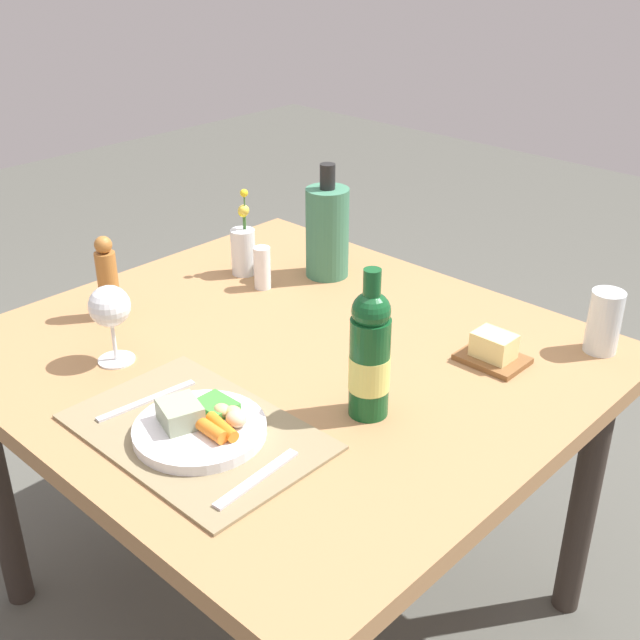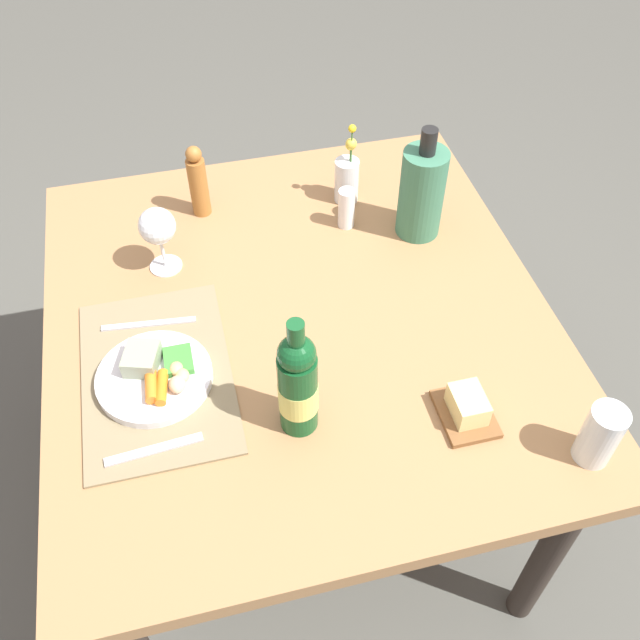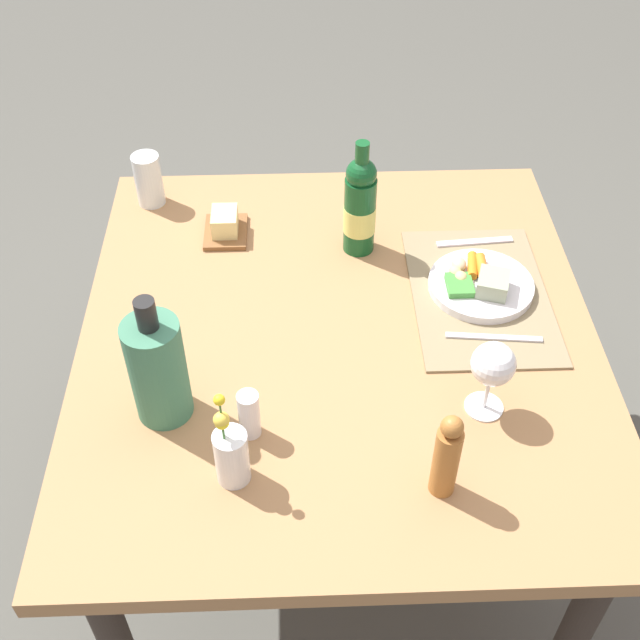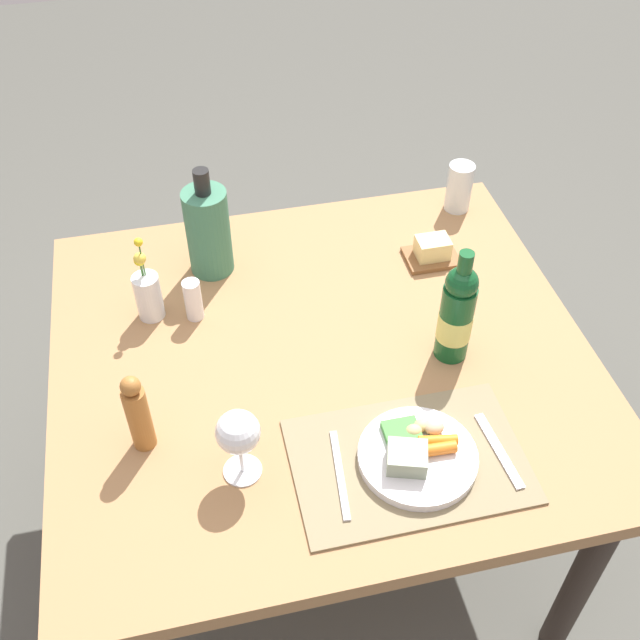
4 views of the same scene
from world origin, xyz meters
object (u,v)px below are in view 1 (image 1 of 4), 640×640
(wine_bottle, at_px, (370,355))
(butter_dish, at_px, (493,351))
(cooler_bottle, at_px, (327,231))
(water_tumbler, at_px, (603,325))
(wine_glass, at_px, (110,308))
(dining_table, at_px, (287,383))
(fork, at_px, (147,400))
(salt_shaker, at_px, (262,268))
(pepper_mill, at_px, (108,279))
(dinner_plate, at_px, (200,426))
(flower_vase, at_px, (243,248))
(knife, at_px, (257,478))

(wine_bottle, bearing_deg, butter_dish, 78.64)
(cooler_bottle, relative_size, water_tumbler, 2.12)
(water_tumbler, distance_m, wine_glass, 0.99)
(dining_table, height_order, fork, fork)
(cooler_bottle, xyz_separation_m, wine_bottle, (0.47, -0.40, 0.00))
(fork, bearing_deg, butter_dish, 62.74)
(fork, xyz_separation_m, cooler_bottle, (-0.16, 0.66, 0.11))
(butter_dish, bearing_deg, wine_bottle, -101.36)
(wine_glass, distance_m, salt_shaker, 0.45)
(fork, bearing_deg, salt_shaker, 120.00)
(pepper_mill, bearing_deg, dinner_plate, -17.29)
(dining_table, height_order, pepper_mill, pepper_mill)
(flower_vase, distance_m, salt_shaker, 0.10)
(dining_table, relative_size, wine_bottle, 4.15)
(water_tumbler, relative_size, salt_shaker, 1.29)
(dining_table, xyz_separation_m, fork, (-0.04, -0.32, 0.09))
(butter_dish, relative_size, salt_shaker, 1.26)
(pepper_mill, bearing_deg, fork, -24.40)
(salt_shaker, bearing_deg, cooler_bottle, 69.87)
(flower_vase, distance_m, cooler_bottle, 0.21)
(cooler_bottle, bearing_deg, wine_bottle, -40.23)
(dinner_plate, relative_size, fork, 1.16)
(knife, relative_size, pepper_mill, 0.95)
(dining_table, height_order, salt_shaker, salt_shaker)
(flower_vase, bearing_deg, pepper_mill, -95.78)
(knife, bearing_deg, cooler_bottle, 120.73)
(flower_vase, bearing_deg, wine_glass, -73.44)
(pepper_mill, bearing_deg, salt_shaker, 68.23)
(butter_dish, bearing_deg, cooler_bottle, 170.69)
(dining_table, height_order, flower_vase, flower_vase)
(wine_glass, xyz_separation_m, butter_dish, (0.55, 0.52, -0.09))
(water_tumbler, bearing_deg, dining_table, -136.84)
(wine_glass, bearing_deg, knife, -7.88)
(dining_table, xyz_separation_m, wine_bottle, (0.27, -0.06, 0.20))
(water_tumbler, height_order, wine_bottle, wine_bottle)
(dining_table, height_order, water_tumbler, water_tumbler)
(water_tumbler, bearing_deg, wine_bottle, -111.54)
(flower_vase, distance_m, wine_bottle, 0.69)
(dinner_plate, bearing_deg, wine_glass, 171.40)
(dining_table, relative_size, flower_vase, 5.40)
(water_tumbler, xyz_separation_m, butter_dish, (-0.14, -0.19, -0.03))
(dinner_plate, distance_m, fork, 0.15)
(dinner_plate, bearing_deg, pepper_mill, 162.71)
(knife, distance_m, butter_dish, 0.59)
(flower_vase, height_order, butter_dish, flower_vase)
(dining_table, distance_m, cooler_bottle, 0.44)
(dining_table, distance_m, water_tumbler, 0.66)
(dinner_plate, relative_size, cooler_bottle, 0.82)
(knife, bearing_deg, dinner_plate, 169.19)
(dining_table, bearing_deg, dinner_plate, -70.36)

